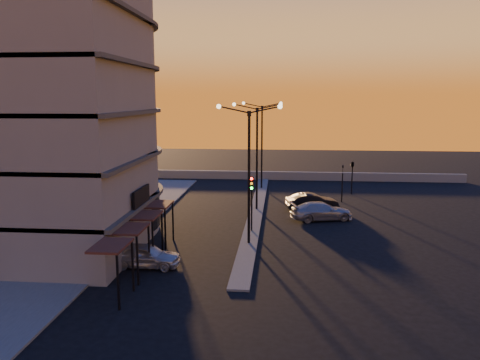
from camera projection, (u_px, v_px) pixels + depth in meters
The scene contains 14 objects.
ground at pixel (249, 244), 32.05m from camera, with size 120.00×120.00×0.00m, color black.
sidewalk_west at pixel (120, 224), 36.89m from camera, with size 5.00×40.00×0.12m, color #525250.
median at pixel (257, 209), 41.85m from camera, with size 1.20×36.00×0.12m, color #525250.
parapet at pixel (280, 176), 57.30m from camera, with size 44.00×0.50×1.00m, color slate.
building at pixel (41, 67), 31.24m from camera, with size 14.35×17.08×25.00m.
streetlamp_near at pixel (249, 164), 31.09m from camera, with size 4.32×0.32×9.51m.
streetlamp_mid at pixel (257, 148), 40.90m from camera, with size 4.32×0.32×9.51m.
streetlamp_far at pixel (262, 138), 50.71m from camera, with size 4.32×0.32×9.51m.
traffic_light_main at pixel (252, 195), 34.37m from camera, with size 0.28×0.44×4.25m.
signal_east_a at pixel (342, 182), 44.75m from camera, with size 0.13×0.16×3.60m.
signal_east_b at pixel (353, 165), 48.34m from camera, with size 0.42×1.99×3.60m.
car_hatchback at pixel (145, 255), 27.67m from camera, with size 1.68×4.16×1.42m, color #BABDC3.
car_sedan at pixel (312, 202), 41.69m from camera, with size 1.60×4.60×1.52m, color black.
car_wagon at pixel (321, 211), 38.38m from camera, with size 2.07×5.08×1.48m, color #9C9EA3.
Camera 1 is at (2.14, -30.74, 9.90)m, focal length 35.00 mm.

